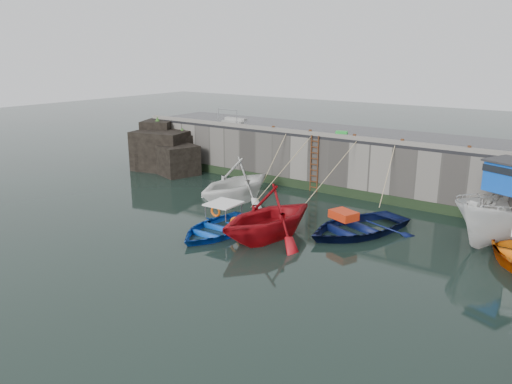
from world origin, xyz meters
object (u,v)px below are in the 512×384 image
Objects in this scene: bollard_c at (355,137)px; bollard_e at (469,149)px; bollard_b at (310,132)px; ladder at (314,164)px; boat_near_blacktrim at (268,238)px; bollard_a at (273,128)px; boat_near_white at (236,202)px; fish_crate at (342,134)px; boat_near_navy at (356,232)px; boat_near_blue at (217,232)px; boat_far_white at (512,215)px; bollard_d at (402,142)px.

bollard_c is 1.00× the size of bollard_e.
bollard_e is (8.50, 0.00, 0.00)m from bollard_b.
bollard_c is (2.20, 0.34, 1.71)m from ladder.
bollard_a reaches higher than boat_near_blacktrim.
bollard_a and bollard_b have the same top height.
ladder is at bearing -171.33° from bollard_c.
bollard_a reaches higher than boat_near_white.
bollard_a is (-4.32, -0.24, -0.03)m from fish_crate.
bollard_b reaches higher than boat_near_white.
ladder reaches higher than boat_near_navy.
boat_near_white is at bearing -162.86° from boat_near_navy.
boat_near_navy is at bearing 33.46° from boat_near_blue.
boat_near_white is at bearing -134.89° from bollard_c.
bollard_c reaches higher than ladder.
boat_far_white reaches higher than ladder.
boat_near_blacktrim is 0.70× the size of boat_far_white.
ladder is 5.13× the size of fish_crate.
boat_near_blue is 0.86× the size of boat_near_navy.
bollard_d is at bearing 111.97° from boat_near_navy.
boat_near_navy is 18.44× the size of bollard_a.
ladder is 2.26m from fish_crate.
boat_far_white is 13.79m from bollard_a.
bollard_b is at bearing 0.00° from bollard_a.
bollard_a is (-7.84, 5.09, 3.30)m from boat_near_navy.
fish_crate is 6.68m from bollard_e.
boat_near_blacktrim is 10.24m from boat_far_white.
bollard_d reaches higher than boat_near_navy.
bollard_d is at bearing -21.28° from fish_crate.
boat_far_white reaches higher than bollard_a.
ladder is 0.62× the size of boat_near_navy.
ladder is 11.43× the size of bollard_e.
bollard_b is 8.50m from bollard_e.
boat_near_blacktrim is at bearing -122.71° from boat_far_white.
boat_near_blacktrim is 0.96× the size of boat_near_navy.
ladder reaches higher than boat_near_white.
bollard_d is at bearing 35.94° from boat_near_white.
boat_near_white is 17.99× the size of bollard_d.
boat_near_blue is 9.63m from fish_crate.
bollard_c is (-8.24, 2.14, 2.22)m from boat_far_white.
bollard_c is (0.88, -0.24, -0.03)m from fish_crate.
boat_near_navy is 6.84m from bollard_e.
boat_near_blacktrim is at bearing -72.01° from bollard_b.
bollard_b is at bearing 170.26° from fish_crate.
bollard_e is (5.92, 7.95, 3.30)m from boat_near_blacktrim.
bollard_e reaches higher than ladder.
boat_near_blacktrim is at bearing -126.68° from bollard_e.
ladder is at bearing 64.51° from boat_near_white.
bollard_e is (3.20, 0.00, 0.00)m from bollard_d.
fish_crate reaches higher than boat_near_blacktrim.
bollard_e is at bearing -19.37° from fish_crate.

